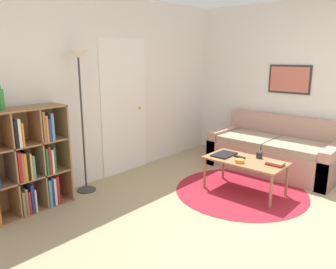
# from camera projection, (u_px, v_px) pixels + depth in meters

# --- Properties ---
(ground_plane) EXTENTS (14.00, 14.00, 0.00)m
(ground_plane) POSITION_uv_depth(u_px,v_px,m) (293.00, 238.00, 3.26)
(ground_plane) COLOR tan
(wall_back) EXTENTS (7.48, 0.11, 2.60)m
(wall_back) POSITION_uv_depth(u_px,v_px,m) (112.00, 89.00, 4.74)
(wall_back) COLOR silver
(wall_back) RESTS_ON ground_plane
(wall_right) EXTENTS (0.08, 5.74, 2.60)m
(wall_right) POSITION_uv_depth(u_px,v_px,m) (271.00, 84.00, 5.48)
(wall_right) COLOR silver
(wall_right) RESTS_ON ground_plane
(rug) EXTENTS (1.73, 1.73, 0.01)m
(rug) POSITION_uv_depth(u_px,v_px,m) (241.00, 191.00, 4.38)
(rug) COLOR maroon
(rug) RESTS_ON ground_plane
(bookshelf) EXTENTS (0.99, 0.34, 1.21)m
(bookshelf) POSITION_uv_depth(u_px,v_px,m) (23.00, 164.00, 3.69)
(bookshelf) COLOR #936B47
(bookshelf) RESTS_ON ground_plane
(floor_lamp) EXTENTS (0.27, 0.27, 1.84)m
(floor_lamp) POSITION_uv_depth(u_px,v_px,m) (79.00, 77.00, 4.05)
(floor_lamp) COLOR #333333
(floor_lamp) RESTS_ON ground_plane
(couch) EXTENTS (0.92, 1.90, 0.83)m
(couch) POSITION_uv_depth(u_px,v_px,m) (275.00, 152.00, 5.18)
(couch) COLOR tan
(couch) RESTS_ON ground_plane
(coffee_table) EXTENTS (0.55, 1.03, 0.45)m
(coffee_table) POSITION_uv_depth(u_px,v_px,m) (245.00, 163.00, 4.27)
(coffee_table) COLOR #996B42
(coffee_table) RESTS_ON ground_plane
(laptop) EXTENTS (0.35, 0.24, 0.02)m
(laptop) POSITION_uv_depth(u_px,v_px,m) (224.00, 154.00, 4.45)
(laptop) COLOR black
(laptop) RESTS_ON coffee_table
(bowl) EXTENTS (0.12, 0.12, 0.05)m
(bowl) POSITION_uv_depth(u_px,v_px,m) (240.00, 161.00, 4.14)
(bowl) COLOR orange
(bowl) RESTS_ON coffee_table
(book_stack_on_table) EXTENTS (0.15, 0.21, 0.04)m
(book_stack_on_table) POSITION_uv_depth(u_px,v_px,m) (275.00, 163.00, 4.05)
(book_stack_on_table) COLOR #B21E23
(book_stack_on_table) RESTS_ON coffee_table
(cup) EXTENTS (0.08, 0.08, 0.08)m
(cup) POSITION_uv_depth(u_px,v_px,m) (259.00, 155.00, 4.32)
(cup) COLOR #28282D
(cup) RESTS_ON coffee_table
(remote) EXTENTS (0.06, 0.16, 0.02)m
(remote) POSITION_uv_depth(u_px,v_px,m) (240.00, 157.00, 4.34)
(remote) COLOR black
(remote) RESTS_ON coffee_table
(bottle_right) EXTENTS (0.07, 0.07, 0.28)m
(bottle_right) POSITION_uv_depth(u_px,v_px,m) (1.00, 99.00, 3.41)
(bottle_right) COLOR #2D8438
(bottle_right) RESTS_ON bookshelf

